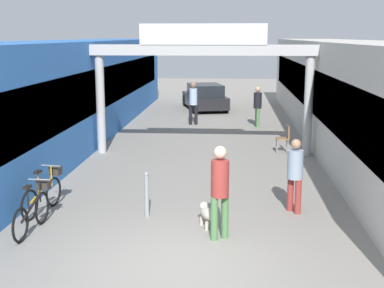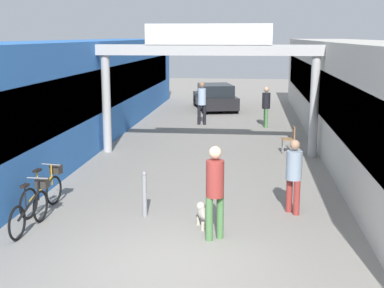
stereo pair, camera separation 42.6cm
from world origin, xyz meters
name	(u,v)px [view 2 (the right image)]	position (x,y,z in m)	size (l,w,h in m)	color
ground_plane	(168,263)	(0.00, 0.00, 0.00)	(80.00, 80.00, 0.00)	gray
storefront_left	(78,90)	(-5.09, 11.00, 1.81)	(3.00, 26.00, 3.62)	blue
storefront_right	(357,93)	(5.09, 11.00, 1.81)	(3.00, 26.00, 3.62)	beige
arcade_sign_gateway	(208,63)	(0.00, 8.59, 2.95)	(7.40, 0.47, 4.17)	#B2B2B2
pedestrian_with_dog	(215,186)	(0.72, 1.19, 1.04)	(0.47, 0.47, 1.81)	#4C7F47
pedestrian_companion	(294,172)	(2.31, 2.89, 0.93)	(0.48, 0.48, 1.63)	#99332D
pedestrian_carrying_crate	(202,100)	(-0.73, 14.47, 1.07)	(0.38, 0.35, 1.85)	black
pedestrian_elderly_walking	(266,104)	(2.01, 14.06, 0.98)	(0.39, 0.40, 1.71)	#4C7F47
dog_on_leash	(203,213)	(0.45, 1.85, 0.28)	(0.43, 0.66, 0.46)	beige
bicycle_black_nearest	(32,208)	(-2.95, 1.37, 0.44)	(0.46, 1.69, 0.98)	black
bicycle_orange_second	(44,191)	(-3.15, 2.53, 0.44)	(0.47, 1.67, 0.98)	black
bollard_post_metal	(144,194)	(-0.85, 2.33, 0.50)	(0.10, 0.10, 0.99)	gray
cafe_chair_wood_nearer	(291,137)	(2.69, 9.02, 0.54)	(0.41, 0.41, 0.89)	gray
parked_car_black	(215,97)	(-0.48, 19.36, 0.64)	(2.67, 4.31, 1.33)	black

